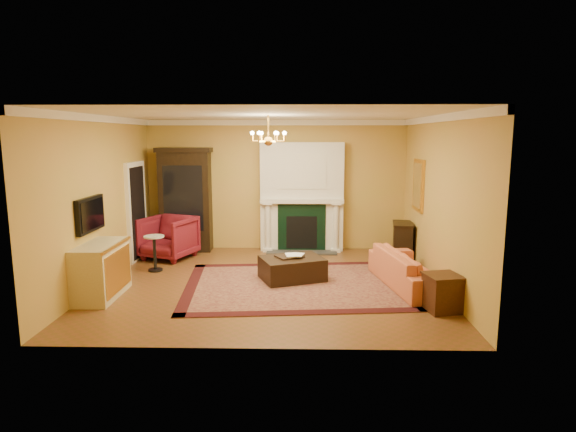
{
  "coord_description": "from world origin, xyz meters",
  "views": [
    {
      "loc": [
        0.54,
        -8.43,
        2.64
      ],
      "look_at": [
        0.33,
        0.3,
        1.18
      ],
      "focal_mm": 30.0,
      "sensor_mm": 36.0,
      "label": 1
    }
  ],
  "objects_px": {
    "pedestal_table": "(155,251)",
    "end_table": "(442,294)",
    "console_table": "(402,242)",
    "commode": "(101,270)",
    "leather_ottoman": "(292,268)",
    "wingback_armchair": "(168,235)",
    "coral_sofa": "(411,263)",
    "china_cabinet": "(186,202)"
  },
  "relations": [
    {
      "from": "china_cabinet",
      "to": "console_table",
      "type": "height_order",
      "value": "china_cabinet"
    },
    {
      "from": "pedestal_table",
      "to": "commode",
      "type": "distance_m",
      "value": 1.62
    },
    {
      "from": "wingback_armchair",
      "to": "coral_sofa",
      "type": "distance_m",
      "value": 5.16
    },
    {
      "from": "end_table",
      "to": "leather_ottoman",
      "type": "distance_m",
      "value": 2.78
    },
    {
      "from": "commode",
      "to": "leather_ottoman",
      "type": "bearing_deg",
      "value": 17.37
    },
    {
      "from": "wingback_armchair",
      "to": "leather_ottoman",
      "type": "distance_m",
      "value": 3.13
    },
    {
      "from": "wingback_armchair",
      "to": "end_table",
      "type": "relative_size",
      "value": 1.87
    },
    {
      "from": "end_table",
      "to": "console_table",
      "type": "relative_size",
      "value": 0.71
    },
    {
      "from": "wingback_armchair",
      "to": "commode",
      "type": "distance_m",
      "value": 2.59
    },
    {
      "from": "console_table",
      "to": "commode",
      "type": "bearing_deg",
      "value": -144.87
    },
    {
      "from": "pedestal_table",
      "to": "console_table",
      "type": "distance_m",
      "value": 5.2
    },
    {
      "from": "china_cabinet",
      "to": "coral_sofa",
      "type": "relative_size",
      "value": 1.06
    },
    {
      "from": "leather_ottoman",
      "to": "commode",
      "type": "bearing_deg",
      "value": 176.55
    },
    {
      "from": "pedestal_table",
      "to": "leather_ottoman",
      "type": "bearing_deg",
      "value": -11.33
    },
    {
      "from": "commode",
      "to": "end_table",
      "type": "height_order",
      "value": "commode"
    },
    {
      "from": "wingback_armchair",
      "to": "end_table",
      "type": "distance_m",
      "value": 5.89
    },
    {
      "from": "wingback_armchair",
      "to": "end_table",
      "type": "height_order",
      "value": "wingback_armchair"
    },
    {
      "from": "wingback_armchair",
      "to": "pedestal_table",
      "type": "bearing_deg",
      "value": -69.41
    },
    {
      "from": "end_table",
      "to": "coral_sofa",
      "type": "bearing_deg",
      "value": 99.64
    },
    {
      "from": "commode",
      "to": "console_table",
      "type": "relative_size",
      "value": 1.57
    },
    {
      "from": "leather_ottoman",
      "to": "pedestal_table",
      "type": "bearing_deg",
      "value": 147.34
    },
    {
      "from": "wingback_armchair",
      "to": "console_table",
      "type": "height_order",
      "value": "wingback_armchair"
    },
    {
      "from": "commode",
      "to": "leather_ottoman",
      "type": "xyz_separation_m",
      "value": [
        3.14,
        1.01,
        -0.23
      ]
    },
    {
      "from": "end_table",
      "to": "wingback_armchair",
      "type": "bearing_deg",
      "value": 148.48
    },
    {
      "from": "console_table",
      "to": "coral_sofa",
      "type": "bearing_deg",
      "value": -88.17
    },
    {
      "from": "commode",
      "to": "wingback_armchair",
      "type": "bearing_deg",
      "value": 79.92
    },
    {
      "from": "wingback_armchair",
      "to": "console_table",
      "type": "xyz_separation_m",
      "value": [
        5.08,
        0.08,
        -0.13
      ]
    },
    {
      "from": "wingback_armchair",
      "to": "console_table",
      "type": "bearing_deg",
      "value": 21.75
    },
    {
      "from": "wingback_armchair",
      "to": "leather_ottoman",
      "type": "relative_size",
      "value": 0.93
    },
    {
      "from": "coral_sofa",
      "to": "pedestal_table",
      "type": "bearing_deg",
      "value": 69.79
    },
    {
      "from": "china_cabinet",
      "to": "console_table",
      "type": "distance_m",
      "value": 4.96
    },
    {
      "from": "pedestal_table",
      "to": "commode",
      "type": "bearing_deg",
      "value": -105.24
    },
    {
      "from": "commode",
      "to": "end_table",
      "type": "xyz_separation_m",
      "value": [
        5.45,
        -0.53,
        -0.18
      ]
    },
    {
      "from": "wingback_armchair",
      "to": "china_cabinet",
      "type": "bearing_deg",
      "value": 94.54
    },
    {
      "from": "coral_sofa",
      "to": "wingback_armchair",
      "type": "bearing_deg",
      "value": 58.89
    },
    {
      "from": "leather_ottoman",
      "to": "end_table",
      "type": "bearing_deg",
      "value": -55.11
    },
    {
      "from": "coral_sofa",
      "to": "console_table",
      "type": "bearing_deg",
      "value": -17.81
    },
    {
      "from": "commode",
      "to": "leather_ottoman",
      "type": "relative_size",
      "value": 1.1
    },
    {
      "from": "pedestal_table",
      "to": "end_table",
      "type": "bearing_deg",
      "value": -22.57
    },
    {
      "from": "china_cabinet",
      "to": "commode",
      "type": "bearing_deg",
      "value": -102.88
    },
    {
      "from": "pedestal_table",
      "to": "coral_sofa",
      "type": "bearing_deg",
      "value": -10.24
    },
    {
      "from": "leather_ottoman",
      "to": "console_table",
      "type": "bearing_deg",
      "value": 12.89
    }
  ]
}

